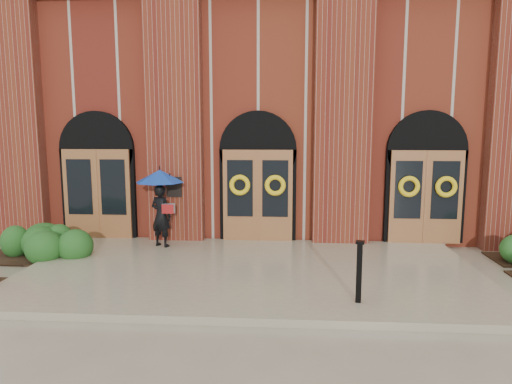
{
  "coord_description": "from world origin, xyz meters",
  "views": [
    {
      "loc": [
        0.77,
        -9.59,
        3.28
      ],
      "look_at": [
        0.07,
        1.0,
        1.74
      ],
      "focal_mm": 32.0,
      "sensor_mm": 36.0,
      "label": 1
    }
  ],
  "objects": [
    {
      "name": "man_with_umbrella",
      "position": [
        -2.48,
        1.9,
        1.56
      ],
      "size": [
        1.67,
        1.67,
        2.02
      ],
      "rotation": [
        0.0,
        0.0,
        2.72
      ],
      "color": "black",
      "rests_on": "landing"
    },
    {
      "name": "metal_post",
      "position": [
        2.09,
        -1.66,
        0.74
      ],
      "size": [
        0.18,
        0.18,
        1.12
      ],
      "rotation": [
        0.0,
        0.0,
        -0.21
      ],
      "color": "black",
      "rests_on": "landing"
    },
    {
      "name": "church_building",
      "position": [
        0.0,
        8.78,
        3.5
      ],
      "size": [
        16.2,
        12.53,
        7.0
      ],
      "color": "maroon",
      "rests_on": "ground"
    },
    {
      "name": "ground",
      "position": [
        0.0,
        0.0,
        0.0
      ],
      "size": [
        90.0,
        90.0,
        0.0
      ],
      "primitive_type": "plane",
      "color": "gray",
      "rests_on": "ground"
    },
    {
      "name": "hedge_wall_left",
      "position": [
        -5.2,
        1.08,
        0.38
      ],
      "size": [
        2.96,
        1.19,
        0.76
      ],
      "primitive_type": "ellipsoid",
      "color": "#1D4A18",
      "rests_on": "ground"
    },
    {
      "name": "landing",
      "position": [
        0.0,
        0.15,
        0.07
      ],
      "size": [
        10.0,
        5.3,
        0.15
      ],
      "primitive_type": "cube",
      "color": "#9B9171",
      "rests_on": "ground"
    }
  ]
}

